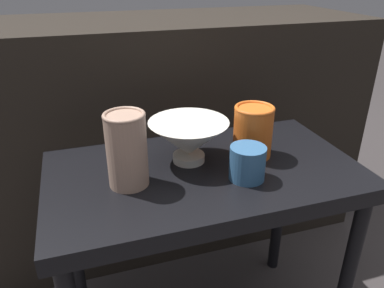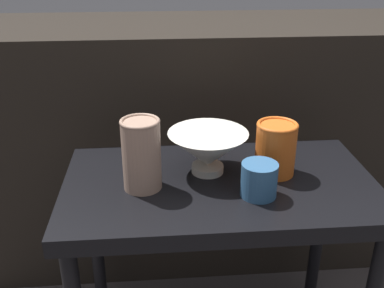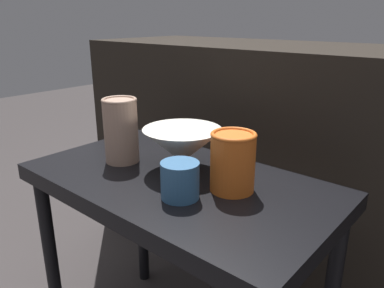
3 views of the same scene
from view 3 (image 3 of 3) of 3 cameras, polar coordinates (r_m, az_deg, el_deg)
table at (r=0.91m, az=-2.20°, el=-9.12°), size 0.73×0.41×0.55m
couch_backdrop at (r=1.35m, az=13.86°, el=-3.24°), size 1.48×0.50×0.82m
bowl at (r=0.90m, az=-1.48°, el=-0.35°), size 0.19×0.19×0.10m
vase_textured_left at (r=0.96m, az=-10.78°, el=2.17°), size 0.09×0.09×0.16m
vase_colorful_right at (r=0.79m, az=6.23°, el=-2.57°), size 0.10×0.10×0.13m
cup at (r=0.77m, az=-1.84°, el=-5.54°), size 0.08×0.08×0.08m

